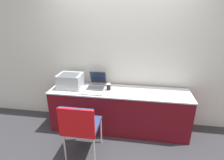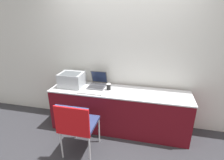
# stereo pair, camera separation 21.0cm
# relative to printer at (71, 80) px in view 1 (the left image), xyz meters

# --- Properties ---
(ground_plane) EXTENTS (14.00, 14.00, 0.00)m
(ground_plane) POSITION_rel_printer_xyz_m (0.87, -0.31, -0.89)
(ground_plane) COLOR #333338
(wall_back) EXTENTS (8.00, 0.05, 2.60)m
(wall_back) POSITION_rel_printer_xyz_m (0.87, 0.32, 0.41)
(wall_back) COLOR silver
(wall_back) RESTS_ON ground_plane
(table) EXTENTS (2.39, 0.57, 0.76)m
(table) POSITION_rel_printer_xyz_m (0.87, -0.03, -0.51)
(table) COLOR maroon
(table) RESTS_ON ground_plane
(printer) EXTENTS (0.41, 0.36, 0.25)m
(printer) POSITION_rel_printer_xyz_m (0.00, 0.00, 0.00)
(printer) COLOR #B2B7BC
(printer) RESTS_ON table
(laptop_left) EXTENTS (0.30, 0.36, 0.26)m
(laptop_left) POSITION_rel_printer_xyz_m (0.45, 0.09, -0.08)
(laptop_left) COLOR #4C4C51
(laptop_left) RESTS_ON table
(external_keyboard) EXTENTS (0.42, 0.15, 0.02)m
(external_keyboard) POSITION_rel_printer_xyz_m (0.43, -0.21, -0.12)
(external_keyboard) COLOR silver
(external_keyboard) RESTS_ON table
(coffee_cup) EXTENTS (0.08, 0.08, 0.11)m
(coffee_cup) POSITION_rel_printer_xyz_m (0.69, -0.01, -0.08)
(coffee_cup) COLOR black
(coffee_cup) RESTS_ON table
(chair) EXTENTS (0.48, 0.50, 0.88)m
(chair) POSITION_rel_printer_xyz_m (0.42, -0.80, -0.33)
(chair) COLOR navy
(chair) RESTS_ON ground_plane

